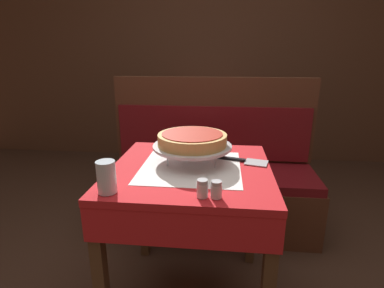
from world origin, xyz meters
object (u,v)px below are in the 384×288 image
object	(u,v)px
dining_table_front	(191,188)
dining_table_rear	(207,115)
booth_bench	(211,185)
pizza_server	(243,161)
pizza_pan_stand	(193,147)
salt_shaker	(202,188)
water_glass_near	(106,177)
condiment_caddy	(208,101)
pepper_shaker	(216,189)
deep_dish_pizza	(193,139)

from	to	relation	value
dining_table_front	dining_table_rear	xyz separation A→B (m)	(-0.02, 1.80, -0.01)
booth_bench	pizza_server	distance (m)	0.80
pizza_pan_stand	salt_shaker	distance (m)	0.37
dining_table_rear	water_glass_near	xyz separation A→B (m)	(-0.26, -2.10, 0.18)
pizza_pan_stand	condiment_caddy	bearing A→B (deg)	90.70
dining_table_rear	condiment_caddy	bearing A→B (deg)	-86.71
condiment_caddy	pizza_pan_stand	bearing A→B (deg)	-89.30
booth_bench	salt_shaker	xyz separation A→B (m)	(0.01, -1.04, 0.47)
pepper_shaker	condiment_caddy	world-z (taller)	condiment_caddy
deep_dish_pizza	pizza_server	xyz separation A→B (m)	(0.24, 0.03, -0.11)
booth_bench	pepper_shaker	size ratio (longest dim) A/B	23.00
dining_table_front	booth_bench	world-z (taller)	booth_bench
dining_table_rear	water_glass_near	distance (m)	2.12
dining_table_front	condiment_caddy	distance (m)	1.76
pizza_pan_stand	condiment_caddy	world-z (taller)	condiment_caddy
pizza_pan_stand	pepper_shaker	size ratio (longest dim) A/B	5.82
booth_bench	pepper_shaker	world-z (taller)	booth_bench
dining_table_rear	deep_dish_pizza	distance (m)	1.75
dining_table_rear	salt_shaker	size ratio (longest dim) A/B	12.06
pizza_server	pepper_shaker	size ratio (longest dim) A/B	4.08
salt_shaker	condiment_caddy	bearing A→B (deg)	92.61
booth_bench	deep_dish_pizza	world-z (taller)	booth_bench
dining_table_rear	booth_bench	distance (m)	1.11
pizza_pan_stand	condiment_caddy	distance (m)	1.69
dining_table_front	water_glass_near	size ratio (longest dim) A/B	6.02
dining_table_front	pepper_shaker	world-z (taller)	pepper_shaker
pizza_pan_stand	pepper_shaker	bearing A→B (deg)	-71.20
pizza_pan_stand	deep_dish_pizza	size ratio (longest dim) A/B	1.15
salt_shaker	booth_bench	bearing A→B (deg)	90.44
booth_bench	pizza_pan_stand	xyz separation A→B (m)	(-0.07, -0.68, 0.51)
dining_table_rear	salt_shaker	xyz separation A→B (m)	(0.10, -2.10, 0.16)
water_glass_near	deep_dish_pizza	bearing A→B (deg)	51.68
water_glass_near	condiment_caddy	bearing A→B (deg)	82.63
pizza_pan_stand	deep_dish_pizza	xyz separation A→B (m)	(0.00, -0.00, 0.04)
water_glass_near	pizza_pan_stand	bearing A→B (deg)	51.68
dining_table_front	pizza_server	size ratio (longest dim) A/B	2.84
pepper_shaker	condiment_caddy	bearing A→B (deg)	94.01
dining_table_rear	pizza_server	world-z (taller)	pizza_server
pepper_shaker	deep_dish_pizza	bearing A→B (deg)	108.80
water_glass_near	pepper_shaker	distance (m)	0.41
booth_bench	pepper_shaker	distance (m)	1.14
dining_table_front	dining_table_rear	size ratio (longest dim) A/B	0.92
salt_shaker	condiment_caddy	world-z (taller)	condiment_caddy
dining_table_front	condiment_caddy	bearing A→B (deg)	90.61
salt_shaker	condiment_caddy	size ratio (longest dim) A/B	0.48
pizza_server	salt_shaker	world-z (taller)	salt_shaker
dining_table_front	pizza_pan_stand	world-z (taller)	pizza_pan_stand
deep_dish_pizza	pizza_server	distance (m)	0.27
pepper_shaker	pizza_server	bearing A→B (deg)	73.17
pepper_shaker	salt_shaker	bearing A→B (deg)	180.00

